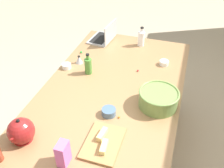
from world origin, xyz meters
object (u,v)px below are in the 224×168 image
Objects in this scene: butter_stick_right at (104,147)px; ramekin_wide at (66,66)px; laptop at (104,37)px; ramekin_small at (109,112)px; bottle_vinegar at (141,38)px; ramekin_medium at (164,63)px; kettle at (21,131)px; cutting_board at (103,143)px; kitchen_timer at (79,60)px; candy_bag at (63,154)px; butter_stick_left at (102,134)px; bottle_olive at (88,66)px; mixing_bowl_large at (158,98)px.

butter_stick_right is 1.28× the size of ramekin_wide.
laptop is 1.18m from ramekin_small.
ramekin_small reaches higher than ramekin_wide.
bottle_vinegar is 0.43m from ramekin_medium.
cutting_board is at bearing 103.71° from kettle.
kettle is at bearing -81.90° from butter_stick_right.
kettle is at bearing 1.22° from kitchen_timer.
candy_bag is at bearing 25.00° from ramekin_wide.
ramekin_small is (-0.32, -0.07, -0.01)m from butter_stick_right.
laptop is 3.11× the size of ramekin_small.
kitchen_timer is at bearing -74.73° from ramekin_medium.
butter_stick_right is 1.15m from ramekin_medium.
candy_bag reaches higher than butter_stick_left.
butter_stick_left and butter_stick_right have the same top height.
laptop is 0.65m from bottle_olive.
laptop is 1.45m from cutting_board.
mixing_bowl_large is at bearing 146.54° from candy_bag.
bottle_vinegar reaches higher than cutting_board.
butter_stick_right is at bearing 25.17° from butter_stick_left.
ramekin_wide is (0.63, -0.16, -0.03)m from laptop.
candy_bag reaches higher than kitchen_timer.
kitchen_timer is (-0.91, -0.57, -0.00)m from butter_stick_right.
butter_stick_right is (1.43, 0.08, -0.05)m from bottle_vinegar.
butter_stick_left reaches higher than cutting_board.
ramekin_wide is at bearing -155.00° from candy_bag.
bottle_olive reaches higher than candy_bag.
butter_stick_left is 0.97m from kitchen_timer.
bottle_vinegar reaches higher than candy_bag.
mixing_bowl_large reaches higher than ramekin_wide.
mixing_bowl_large is at bearing 69.87° from bottle_olive.
ramekin_small is at bearing -172.75° from butter_stick_left.
mixing_bowl_large is at bearing 150.01° from cutting_board.
ramekin_wide is (0.64, -0.57, -0.06)m from bottle_vinegar.
bottle_vinegar reaches higher than ramekin_wide.
kitchen_timer reaches higher than ramekin_medium.
butter_stick_right is at bearing 39.15° from ramekin_wide.
butter_stick_left is (1.33, 0.44, -0.01)m from laptop.
cutting_board is 0.06m from butter_stick_left.
laptop is 1.40m from butter_stick_left.
kettle is 0.55m from cutting_board.
cutting_board is at bearing 10.67° from ramekin_small.
mixing_bowl_large is at bearing 65.28° from kitchen_timer.
butter_stick_right is at bearing 28.20° from bottle_olive.
laptop is at bearing -161.55° from butter_stick_left.
ramekin_wide is (-0.74, -0.62, 0.01)m from cutting_board.
butter_stick_right is 1.43× the size of kitchen_timer.
kettle is 2.46× the size of ramekin_medium.
ramekin_small reaches higher than cutting_board.
bottle_vinegar is 1.99× the size of ramekin_small.
bottle_vinegar reaches higher than butter_stick_right.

